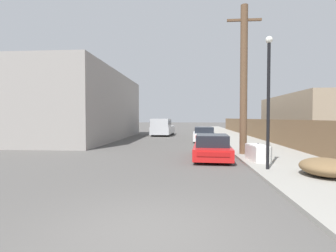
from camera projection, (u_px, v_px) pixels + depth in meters
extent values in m
plane|color=#4F4C49|center=(146.00, 233.00, 4.68)|extent=(220.00, 220.00, 0.00)
cube|color=gray|center=(232.00, 137.00, 27.68)|extent=(4.20, 63.00, 0.12)
cube|color=silver|center=(258.00, 153.00, 11.94)|extent=(0.80, 1.70, 0.68)
cube|color=white|center=(258.00, 145.00, 11.92)|extent=(0.76, 1.64, 0.03)
cube|color=#333335|center=(258.00, 143.00, 12.44)|extent=(0.04, 0.20, 0.02)
cube|color=gray|center=(256.00, 144.00, 12.19)|extent=(0.70, 0.12, 0.01)
cube|color=gray|center=(260.00, 145.00, 11.68)|extent=(0.70, 0.12, 0.01)
cube|color=red|center=(212.00, 150.00, 13.37)|extent=(2.05, 4.72, 0.54)
cube|color=black|center=(212.00, 140.00, 12.94)|extent=(1.66, 2.31, 0.54)
cube|color=#B21414|center=(213.00, 154.00, 11.06)|extent=(1.38, 0.11, 0.19)
cylinder|color=black|center=(197.00, 148.00, 14.89)|extent=(0.24, 0.66, 0.65)
cylinder|color=black|center=(225.00, 149.00, 14.68)|extent=(0.24, 0.66, 0.65)
cylinder|color=black|center=(196.00, 155.00, 12.06)|extent=(0.24, 0.66, 0.65)
cylinder|color=black|center=(230.00, 156.00, 11.85)|extent=(0.24, 0.66, 0.65)
cube|color=silver|center=(204.00, 136.00, 22.75)|extent=(1.93, 4.53, 0.63)
cube|color=black|center=(204.00, 130.00, 22.55)|extent=(1.62, 2.55, 0.49)
cube|color=#B21414|center=(205.00, 137.00, 20.50)|extent=(1.41, 0.07, 0.22)
cylinder|color=black|center=(195.00, 136.00, 24.22)|extent=(0.22, 0.68, 0.67)
cylinder|color=black|center=(212.00, 136.00, 24.05)|extent=(0.22, 0.68, 0.67)
cylinder|color=black|center=(195.00, 139.00, 21.45)|extent=(0.22, 0.68, 0.67)
cylinder|color=black|center=(214.00, 139.00, 21.29)|extent=(0.22, 0.68, 0.67)
cube|color=silver|center=(163.00, 130.00, 30.75)|extent=(2.43, 5.89, 0.85)
cube|color=silver|center=(161.00, 123.00, 29.15)|extent=(2.12, 2.71, 0.89)
cube|color=black|center=(161.00, 123.00, 29.14)|extent=(2.16, 2.66, 0.49)
cylinder|color=black|center=(169.00, 133.00, 28.86)|extent=(0.31, 0.85, 0.84)
cylinder|color=black|center=(153.00, 132.00, 29.10)|extent=(0.31, 0.85, 0.84)
cylinder|color=black|center=(172.00, 131.00, 32.40)|extent=(0.31, 0.85, 0.84)
cylinder|color=black|center=(158.00, 131.00, 32.65)|extent=(0.31, 0.85, 0.84)
cylinder|color=brown|center=(244.00, 80.00, 13.96)|extent=(0.38, 0.38, 7.91)
cube|color=brown|center=(244.00, 20.00, 13.86)|extent=(1.80, 0.12, 0.12)
cylinder|color=black|center=(268.00, 107.00, 9.81)|extent=(0.12, 0.12, 4.71)
sphere|color=white|center=(269.00, 40.00, 9.73)|extent=(0.26, 0.26, 0.26)
ellipsoid|color=brown|center=(326.00, 167.00, 8.71)|extent=(1.59, 1.88, 0.60)
cube|color=brown|center=(256.00, 128.00, 25.43)|extent=(0.08, 40.99, 1.81)
cube|color=gray|center=(86.00, 107.00, 25.19)|extent=(7.00, 17.49, 6.26)
cube|color=gray|center=(312.00, 117.00, 25.51)|extent=(6.00, 13.50, 4.24)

